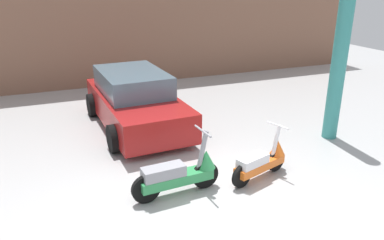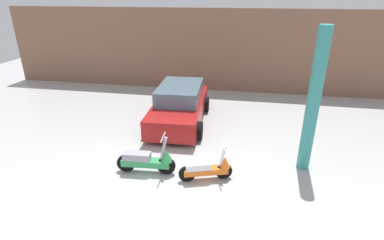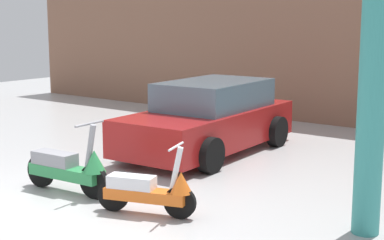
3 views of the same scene
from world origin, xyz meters
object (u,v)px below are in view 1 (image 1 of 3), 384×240
(scooter_front_right, at_px, (262,161))
(support_column_side, at_px, (340,57))
(scooter_front_left, at_px, (180,173))
(car_rear_left, at_px, (135,101))

(scooter_front_right, bearing_deg, support_column_side, 5.22)
(scooter_front_left, relative_size, support_column_side, 0.42)
(scooter_front_left, distance_m, support_column_side, 4.44)
(scooter_front_left, bearing_deg, scooter_front_right, -5.13)
(support_column_side, bearing_deg, car_rear_left, 149.04)
(scooter_front_left, bearing_deg, car_rear_left, 84.69)
(scooter_front_right, xyz_separation_m, car_rear_left, (-1.50, 3.44, 0.31))
(car_rear_left, height_order, support_column_side, support_column_side)
(car_rear_left, bearing_deg, scooter_front_right, 20.95)
(car_rear_left, relative_size, support_column_side, 1.08)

